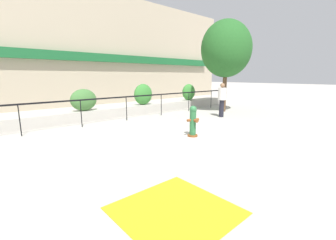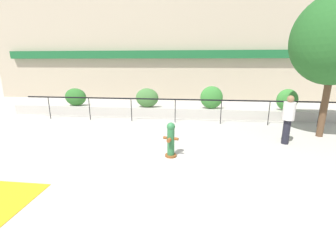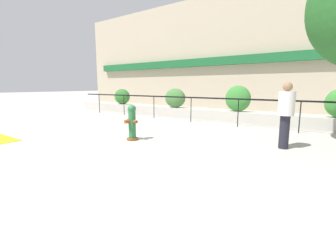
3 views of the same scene
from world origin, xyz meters
The scene contains 11 objects.
ground_plane centered at (0.00, 0.00, 0.00)m, with size 120.00×120.00×0.00m, color #B2ADA3.
building_facade centered at (0.00, 11.98, 3.99)m, with size 30.00×1.36×8.00m.
planter_wall_low centered at (0.00, 6.00, 0.25)m, with size 18.00×0.70×0.50m, color #B7B2A8.
fence_railing_segment centered at (0.00, 4.90, 1.02)m, with size 15.00×0.05×1.15m.
hedge_bush_1 centered at (-1.58, 6.00, 1.00)m, with size 1.20×0.70×1.00m, color #427538.
hedge_bush_2 centered at (1.76, 6.00, 1.08)m, with size 1.13×0.63×1.15m, color #387F33.
hedge_bush_3 centered at (5.44, 6.00, 1.03)m, with size 1.01×0.64×1.06m, color #387F33.
fire_hydrant centered at (0.21, 0.87, 0.55)m, with size 0.48×0.46×1.08m.
street_tree centered at (5.80, 3.48, 3.58)m, with size 3.04×2.74×5.19m.
pedestrian centered at (4.14, 2.46, 0.99)m, with size 0.56×0.56×1.73m.
tactile_warning_pad centered at (-3.30, -1.95, 0.01)m, with size 1.69×1.69×0.01m, color gold.
Camera 1 is at (-5.50, -4.26, 2.09)m, focal length 24.00 mm.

